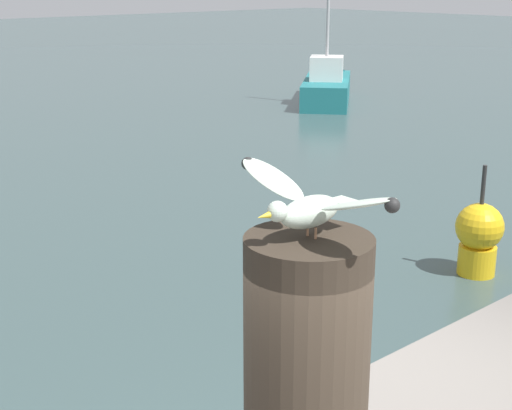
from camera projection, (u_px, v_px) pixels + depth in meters
mooring_post at (306, 383)px, 2.49m from camera, size 0.41×0.41×1.01m
seagull at (309, 203)px, 2.31m from camera, size 0.39×0.67×0.20m
boat_teal at (328, 85)px, 21.54m from camera, size 4.29×3.92×4.01m
channel_buoy at (479, 236)px, 8.83m from camera, size 0.56×0.56×1.33m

